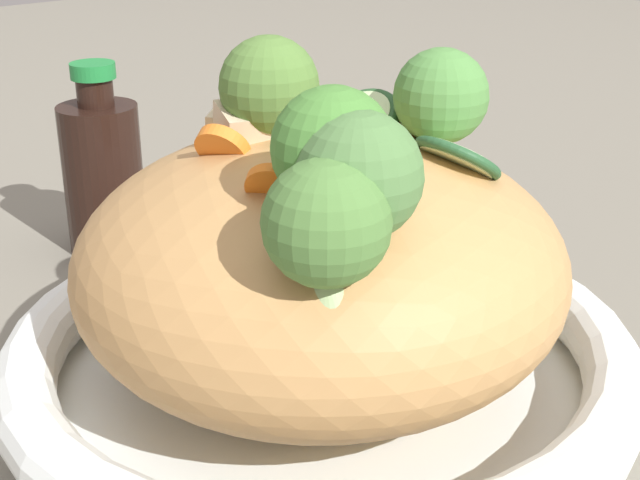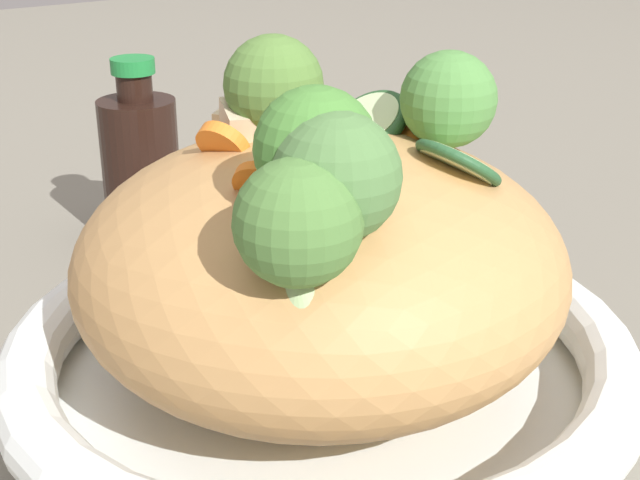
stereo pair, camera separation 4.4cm
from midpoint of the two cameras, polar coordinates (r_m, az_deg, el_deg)
The scene contains 8 objects.
ground_plane at distance 0.49m, azimuth 2.63°, elevation -10.99°, with size 3.00×3.00×0.00m, color slate.
serving_bowl at distance 0.47m, azimuth 2.69°, elevation -8.18°, with size 0.33×0.33×0.05m.
noodle_heap at distance 0.44m, azimuth 2.84°, elevation -1.57°, with size 0.24×0.24×0.13m.
broccoli_florets at distance 0.38m, azimuth 4.31°, elevation 5.90°, with size 0.19×0.16×0.08m.
carrot_coins at distance 0.43m, azimuth 2.88°, elevation 6.06°, with size 0.14×0.09×0.03m.
zucchini_slices at distance 0.45m, azimuth 7.21°, elevation 6.62°, with size 0.12×0.13×0.03m.
chicken_chunks at distance 0.44m, azimuth -1.79°, elevation 7.22°, with size 0.04×0.05×0.03m.
soy_sauce_bottle at distance 0.68m, azimuth -9.56°, elevation 4.64°, with size 0.06×0.06×0.14m.
Camera 2 is at (0.23, 0.33, 0.27)m, focal length 50.21 mm.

